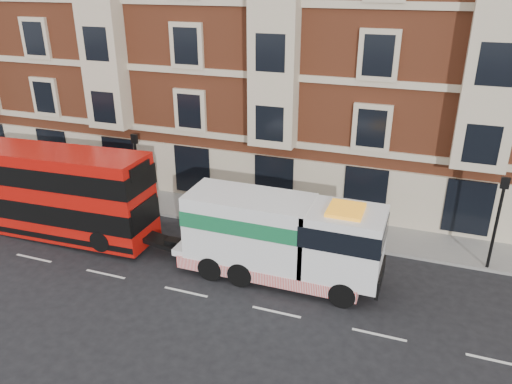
# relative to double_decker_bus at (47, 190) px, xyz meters

# --- Properties ---
(ground) EXTENTS (120.00, 120.00, 0.00)m
(ground) POSITION_rel_double_decker_bus_xyz_m (8.83, -2.41, -2.39)
(ground) COLOR black
(ground) RESTS_ON ground
(sidewalk) EXTENTS (90.00, 3.00, 0.15)m
(sidewalk) POSITION_rel_double_decker_bus_xyz_m (8.83, 5.09, -2.32)
(sidewalk) COLOR slate
(sidewalk) RESTS_ON ground
(victorian_terrace) EXTENTS (45.00, 12.00, 20.40)m
(victorian_terrace) POSITION_rel_double_decker_bus_xyz_m (9.33, 12.59, 7.67)
(victorian_terrace) COLOR brown
(victorian_terrace) RESTS_ON ground
(lamp_post_west) EXTENTS (0.35, 0.15, 4.35)m
(lamp_post_west) POSITION_rel_double_decker_bus_xyz_m (2.83, 3.79, 0.28)
(lamp_post_west) COLOR black
(lamp_post_west) RESTS_ON sidewalk
(lamp_post_east) EXTENTS (0.35, 0.15, 4.35)m
(lamp_post_east) POSITION_rel_double_decker_bus_xyz_m (20.83, 3.79, 0.28)
(lamp_post_east) COLOR black
(lamp_post_east) RESTS_ON sidewalk
(double_decker_bus) EXTENTS (11.16, 2.56, 4.52)m
(double_decker_bus) POSITION_rel_double_decker_bus_xyz_m (0.00, 0.00, 0.00)
(double_decker_bus) COLOR #BB100A
(double_decker_bus) RESTS_ON ground
(tow_truck) EXTENTS (8.94, 2.64, 3.72)m
(tow_truck) POSITION_rel_double_decker_bus_xyz_m (12.06, -0.00, -0.42)
(tow_truck) COLOR silver
(tow_truck) RESTS_ON ground
(pedestrian) EXTENTS (0.70, 0.57, 1.66)m
(pedestrian) POSITION_rel_double_decker_bus_xyz_m (-3.64, 4.02, -1.41)
(pedestrian) COLOR #1C2839
(pedestrian) RESTS_ON sidewalk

